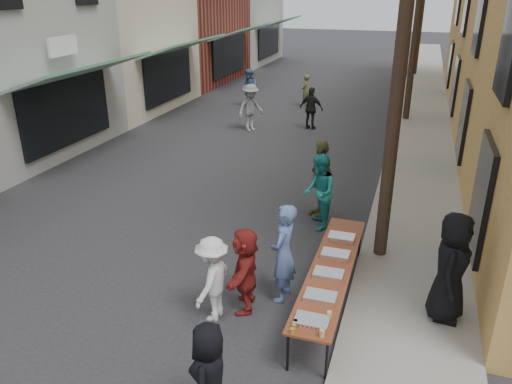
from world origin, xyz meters
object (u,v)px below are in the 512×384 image
Objects in this scene: utility_pole_mid at (419,7)px; guest_front_a at (210,377)px; guest_front_c at (319,192)px; utility_pole_near at (403,35)px; catering_tray_sausage at (312,321)px; server at (451,267)px; serving_table at (331,269)px.

guest_front_a is at bearing -95.67° from utility_pole_mid.
utility_pole_mid is at bearing 170.42° from guest_front_a.
utility_pole_mid reaches higher than guest_front_c.
utility_pole_mid is (0.00, 12.00, 0.00)m from utility_pole_near.
utility_pole_near is at bearing 157.69° from guest_front_a.
utility_pole_mid is 11.69m from guest_front_c.
catering_tray_sausage is 1.78m from guest_front_a.
utility_pole_mid is 4.69× the size of server.
serving_table is at bearing -92.91° from utility_pole_mid.
utility_pole_mid is 2.25× the size of serving_table.
server is at bearing 42.10° from catering_tray_sausage.
server is (2.92, 3.22, 0.28)m from guest_front_a.
catering_tray_sausage is 0.26× the size of server.
guest_front_a is (-0.99, -1.48, -0.02)m from catering_tray_sausage.
catering_tray_sausage is (-0.71, -15.63, -3.71)m from utility_pole_mid.
utility_pole_near is at bearing 42.25° from server.
server is at bearing -84.97° from utility_pole_mid.
server is (1.22, -13.88, -3.44)m from utility_pole_mid.
serving_table is 8.00× the size of catering_tray_sausage.
guest_front_c is at bearing 147.19° from utility_pole_near.
serving_table is 2.58× the size of guest_front_a.
catering_tray_sausage is (-0.71, -3.63, -3.71)m from utility_pole_near.
guest_front_c reaches higher than guest_front_a.
utility_pole_near is at bearing 78.93° from catering_tray_sausage.
catering_tray_sausage is at bearing 142.32° from guest_front_a.
utility_pole_near is 4.04m from guest_front_c.
guest_front_c is (-1.53, 0.98, -3.60)m from utility_pole_near.
guest_front_c is at bearing 105.42° from serving_table.
server is at bearing 2.83° from serving_table.
server is (1.22, -1.88, -3.44)m from utility_pole_near.
catering_tray_sausage is at bearing 141.38° from server.
guest_front_c is at bearing -97.89° from utility_pole_mid.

